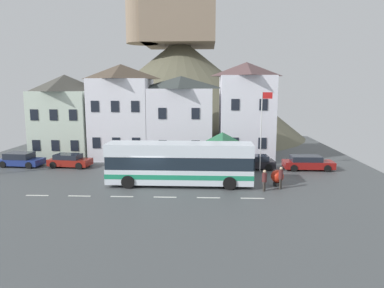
# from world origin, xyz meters

# --- Properties ---
(ground_plane) EXTENTS (40.00, 60.00, 0.07)m
(ground_plane) POSITION_xyz_m (0.00, -0.00, -0.03)
(ground_plane) COLOR #4A4E50
(townhouse_00) EXTENTS (5.92, 6.50, 8.87)m
(townhouse_00) POSITION_xyz_m (-10.96, 12.22, 4.43)
(townhouse_00) COLOR silver
(townhouse_00) RESTS_ON ground_plane
(townhouse_01) EXTENTS (6.01, 5.65, 9.92)m
(townhouse_01) POSITION_xyz_m (-4.73, 11.79, 4.96)
(townhouse_01) COLOR white
(townhouse_01) RESTS_ON ground_plane
(townhouse_02) EXTENTS (6.55, 6.03, 8.69)m
(townhouse_02) POSITION_xyz_m (1.59, 11.98, 4.34)
(townhouse_02) COLOR white
(townhouse_02) RESTS_ON ground_plane
(townhouse_03) EXTENTS (5.43, 6.69, 10.12)m
(townhouse_03) POSITION_xyz_m (8.44, 12.31, 5.06)
(townhouse_03) COLOR white
(townhouse_03) RESTS_ON ground_plane
(hilltop_castle) EXTENTS (38.58, 38.58, 23.81)m
(hilltop_castle) POSITION_xyz_m (0.01, 30.74, 8.00)
(hilltop_castle) COLOR #605E49
(hilltop_castle) RESTS_ON ground_plane
(transit_bus) EXTENTS (11.20, 2.66, 3.29)m
(transit_bus) POSITION_xyz_m (2.29, 0.90, 1.66)
(transit_bus) COLOR white
(transit_bus) RESTS_ON ground_plane
(bus_shelter) EXTENTS (3.60, 3.60, 3.74)m
(bus_shelter) POSITION_xyz_m (5.67, 4.22, 3.05)
(bus_shelter) COLOR #473D33
(bus_shelter) RESTS_ON ground_plane
(parked_car_00) EXTENTS (4.49, 1.87, 1.30)m
(parked_car_00) POSITION_xyz_m (13.62, 6.62, 0.64)
(parked_car_00) COLOR maroon
(parked_car_00) RESTS_ON ground_plane
(parked_car_01) EXTENTS (4.18, 2.33, 1.32)m
(parked_car_01) POSITION_xyz_m (-13.51, 6.90, 0.64)
(parked_car_01) COLOR navy
(parked_car_01) RESTS_ON ground_plane
(parked_car_02) EXTENTS (4.05, 2.21, 1.24)m
(parked_car_02) POSITION_xyz_m (-8.70, 6.80, 0.62)
(parked_car_02) COLOR maroon
(parked_car_02) RESTS_ON ground_plane
(parked_car_03) EXTENTS (4.17, 2.06, 1.28)m
(parked_car_03) POSITION_xyz_m (8.62, 6.68, 0.63)
(parked_car_03) COLOR black
(parked_car_03) RESTS_ON ground_plane
(pedestrian_00) EXTENTS (0.32, 0.32, 1.68)m
(pedestrian_00) POSITION_xyz_m (9.86, 0.11, 0.99)
(pedestrian_00) COLOR #38332D
(pedestrian_00) RESTS_ON ground_plane
(pedestrian_01) EXTENTS (0.35, 0.35, 1.57)m
(pedestrian_01) POSITION_xyz_m (8.56, -0.44, 0.90)
(pedestrian_01) COLOR #38332D
(pedestrian_01) RESTS_ON ground_plane
(pedestrian_02) EXTENTS (0.37, 0.32, 1.54)m
(pedestrian_02) POSITION_xyz_m (7.60, 2.95, 0.80)
(pedestrian_02) COLOR black
(pedestrian_02) RESTS_ON ground_plane
(public_bench) EXTENTS (1.67, 0.48, 0.87)m
(public_bench) POSITION_xyz_m (3.59, 6.38, 0.47)
(public_bench) COLOR brown
(public_bench) RESTS_ON ground_plane
(flagpole) EXTENTS (0.95, 0.10, 7.15)m
(flagpole) POSITION_xyz_m (9.25, 5.87, 4.14)
(flagpole) COLOR silver
(flagpole) RESTS_ON ground_plane
(harbour_buoy) EXTENTS (0.98, 0.98, 1.23)m
(harbour_buoy) POSITION_xyz_m (9.79, 1.05, 0.69)
(harbour_buoy) COLOR black
(harbour_buoy) RESTS_ON ground_plane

